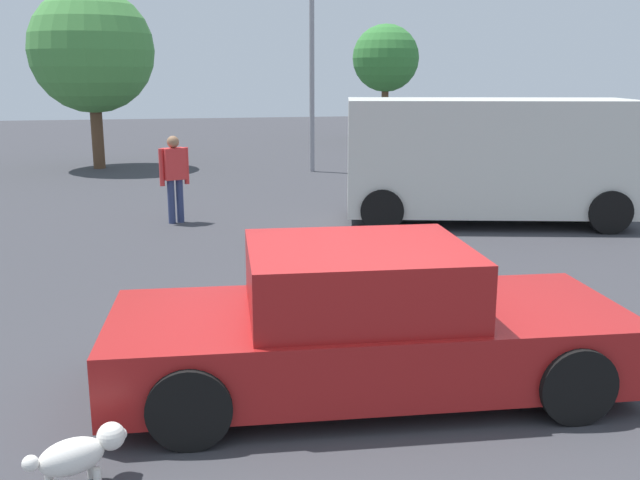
% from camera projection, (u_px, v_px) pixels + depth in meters
% --- Properties ---
extents(ground_plane, '(80.00, 80.00, 0.00)m').
position_uv_depth(ground_plane, '(354.00, 394.00, 6.25)').
color(ground_plane, '#38383D').
extents(sedan_foreground, '(4.55, 2.12, 1.31)m').
position_uv_depth(sedan_foreground, '(366.00, 325.00, 6.22)').
color(sedan_foreground, maroon).
rests_on(sedan_foreground, ground_plane).
extents(dog, '(0.65, 0.40, 0.40)m').
position_uv_depth(dog, '(79.00, 453.00, 4.80)').
color(dog, white).
rests_on(dog, ground_plane).
extents(van_white, '(5.47, 3.21, 2.27)m').
position_uv_depth(van_white, '(487.00, 157.00, 13.22)').
color(van_white, silver).
rests_on(van_white, ground_plane).
extents(pedestrian, '(0.54, 0.36, 1.62)m').
position_uv_depth(pedestrian, '(174.00, 172.00, 13.18)').
color(pedestrian, navy).
rests_on(pedestrian, ground_plane).
extents(tree_back_left, '(2.69, 2.69, 4.67)m').
position_uv_depth(tree_back_left, '(386.00, 59.00, 28.92)').
color(tree_back_left, brown).
rests_on(tree_back_left, ground_plane).
extents(tree_back_center, '(3.51, 3.51, 5.12)m').
position_uv_depth(tree_back_center, '(92.00, 51.00, 20.33)').
color(tree_back_center, brown).
rests_on(tree_back_center, ground_plane).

